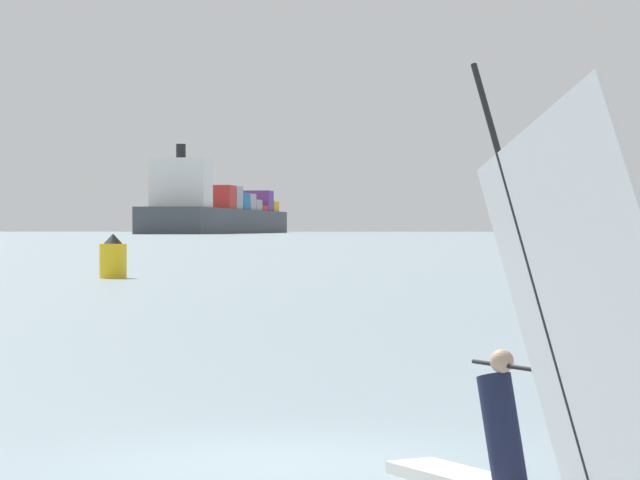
{
  "coord_description": "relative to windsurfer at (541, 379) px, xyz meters",
  "views": [
    {
      "loc": [
        3.29,
        -14.68,
        2.45
      ],
      "look_at": [
        -2.19,
        12.97,
        2.22
      ],
      "focal_mm": 81.27,
      "sensor_mm": 36.0,
      "label": 1
    }
  ],
  "objects": [
    {
      "name": "ground_plane",
      "position": [
        -2.73,
        1.89,
        -1.12
      ],
      "size": [
        4000.0,
        4000.0,
        0.0
      ],
      "primitive_type": "plane",
      "color": "gray"
    },
    {
      "name": "channel_buoy",
      "position": [
        -23.11,
        54.54,
        -0.14
      ],
      "size": [
        1.33,
        1.33,
        2.18
      ],
      "color": "yellow",
      "rests_on": "ground_plane"
    },
    {
      "name": "windsurfer",
      "position": [
        0.0,
        0.0,
        0.0
      ],
      "size": [
        3.09,
        3.57,
        4.27
      ],
      "rotation": [
        0.0,
        0.0,
        2.27
      ],
      "color": "white",
      "rests_on": "ground_plane"
    },
    {
      "name": "cargo_ship",
      "position": [
        -176.12,
        637.54,
        8.07
      ],
      "size": [
        37.58,
        204.16,
        37.31
      ],
      "rotation": [
        0.0,
        0.0,
        1.62
      ],
      "color": "#3F444C",
      "rests_on": "ground_plane"
    }
  ]
}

